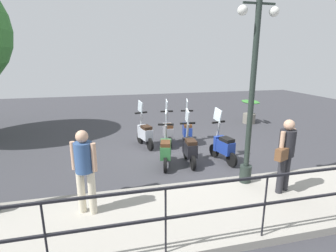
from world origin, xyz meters
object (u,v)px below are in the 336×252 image
Objects in this scene: pedestrian_distant at (84,166)px; scooter_near_2 at (166,150)px; pedestrian_with_bag at (286,151)px; scooter_far_1 at (168,131)px; scooter_far_2 at (145,133)px; scooter_near_1 at (189,148)px; potted_palm at (249,114)px; scooter_near_0 at (223,146)px; scooter_far_0 at (187,131)px; lamp_post_near at (251,103)px.

scooter_near_2 is (2.09, -1.98, -0.60)m from pedestrian_distant.
scooter_far_1 is at bearing -2.55° from pedestrian_with_bag.
pedestrian_with_bag is at bearing -164.71° from scooter_far_2.
scooter_near_1 is at bearing -165.67° from scooter_far_2.
potted_palm is 0.69× the size of scooter_near_0.
pedestrian_with_bag reaches higher than scooter_far_1.
scooter_far_1 is 1.00× the size of scooter_far_2.
pedestrian_with_bag is 1.03× the size of scooter_far_0.
pedestrian_distant is 4.25m from scooter_far_2.
scooter_near_1 is 1.81m from scooter_far_1.
lamp_post_near is 6.68m from potted_palm.
scooter_near_2 is at bearing 18.73° from pedestrian_with_bag.
scooter_far_2 reaches higher than potted_palm.
scooter_far_2 is (1.78, 1.00, 0.00)m from scooter_near_1.
pedestrian_with_bag is at bearing 113.68° from pedestrian_distant.
scooter_near_2 is (0.08, 1.69, 0.00)m from scooter_near_0.
pedestrian_with_bag is 1.00× the size of pedestrian_distant.
pedestrian_distant is 1.03× the size of scooter_far_1.
pedestrian_with_bag reaches higher than scooter_near_0.
scooter_far_0 is (1.80, 0.51, 0.00)m from scooter_near_0.
scooter_far_0 is (3.82, -3.15, -0.60)m from pedestrian_distant.
scooter_far_1 is (1.87, 1.19, 0.00)m from scooter_near_0.
scooter_far_1 is at bearing 173.48° from pedestrian_distant.
pedestrian_distant is 1.50× the size of potted_palm.
scooter_far_0 is at bearing 5.66° from lamp_post_near.
pedestrian_with_bag is 6.81m from potted_palm.
potted_palm is 4.85m from scooter_far_1.
scooter_near_1 is at bearing -168.63° from scooter_far_1.
scooter_far_0 is at bearing -11.77° from scooter_near_1.
pedestrian_distant is 2.94m from scooter_near_2.
scooter_near_2 is at bearing 175.01° from scooter_far_2.
scooter_far_1 is at bearing 115.85° from potted_palm.
scooter_near_0 is at bearing -142.15° from scooter_far_1.
scooter_near_1 is at bearing 7.64° from pedestrian_with_bag.
lamp_post_near is 3.63m from pedestrian_distant.
scooter_near_0 is at bearing -147.73° from scooter_far_2.
potted_palm is 0.69× the size of scooter_near_2.
pedestrian_with_bag is at bearing 155.36° from potted_palm.
scooter_near_1 is at bearing 133.16° from potted_palm.
scooter_far_0 is 0.68m from scooter_far_1.
scooter_far_2 is at bearing 96.62° from scooter_far_1.
scooter_far_0 is at bearing -11.16° from pedestrian_with_bag.
scooter_near_0 and scooter_near_2 have the same top height.
scooter_near_1 and scooter_far_2 have the same top height.
pedestrian_with_bag is 1.03× the size of scooter_near_1.
scooter_near_1 is at bearing 26.56° from lamp_post_near.
lamp_post_near is at bearing -122.87° from scooter_near_2.
pedestrian_distant is at bearing 151.37° from scooter_near_2.
scooter_far_1 is at bearing 20.39° from scooter_near_0.
scooter_far_0 and scooter_far_1 have the same top height.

